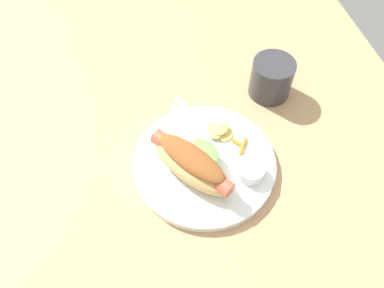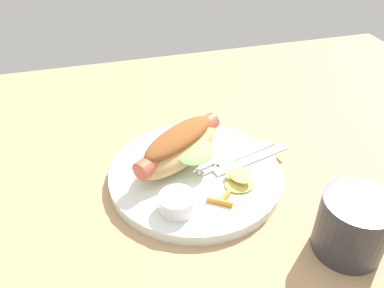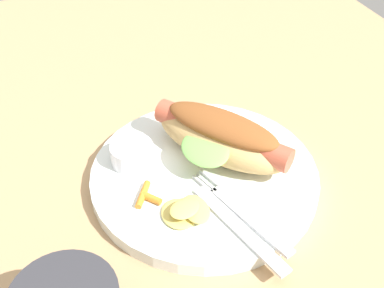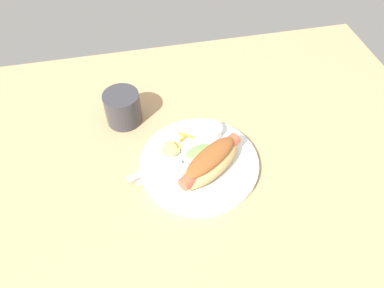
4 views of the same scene
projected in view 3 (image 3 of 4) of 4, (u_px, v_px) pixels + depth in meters
The scene contains 8 objects.
ground_plane at pixel (211, 199), 54.69cm from camera, with size 120.00×90.00×1.80cm, color tan.
plate at pixel (207, 175), 55.14cm from camera, with size 25.44×25.44×1.60cm, color white.
hot_dog at pixel (221, 136), 54.50cm from camera, with size 16.71×14.44×5.61cm.
sauce_ramekin at pixel (132, 154), 54.92cm from camera, with size 4.83×4.83×2.36cm, color white.
fork at pixel (242, 212), 49.63cm from camera, with size 13.93×5.40×0.40cm.
knife at pixel (237, 229), 48.04cm from camera, with size 13.24×1.40×0.36cm, color silver.
chips_pile at pixel (186, 211), 49.19cm from camera, with size 4.67×4.79×1.53cm.
carrot_garnish at pixel (146, 196), 51.11cm from camera, with size 3.73×2.96×0.75cm.
Camera 3 is at (-33.99, 15.67, 39.51)cm, focal length 45.70 mm.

